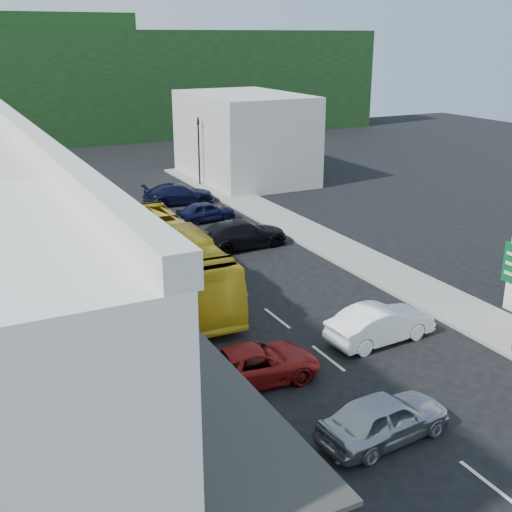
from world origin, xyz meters
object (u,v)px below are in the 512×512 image
at_px(car_silver, 384,419).
at_px(traffic_signal, 199,152).
at_px(car_white, 380,325).
at_px(pedestrian_left, 138,366).
at_px(bus, 170,262).
at_px(car_red, 255,362).

bearing_deg(car_silver, traffic_signal, -18.04).
relative_size(car_white, pedestrian_left, 2.59).
bearing_deg(traffic_signal, car_silver, 88.55).
xyz_separation_m(bus, car_white, (5.68, -8.42, -0.85)).
bearing_deg(car_silver, pedestrian_left, 39.45).
xyz_separation_m(car_red, traffic_signal, (9.77, 29.31, 2.02)).
relative_size(car_white, traffic_signal, 0.81).
height_order(car_red, traffic_signal, traffic_signal).
bearing_deg(bus, car_silver, -80.39).
relative_size(bus, car_silver, 2.64).
distance_m(bus, traffic_signal, 22.57).
relative_size(car_white, car_red, 0.96).
height_order(car_white, car_red, same).
bearing_deg(car_red, car_silver, -153.79).
relative_size(bus, traffic_signal, 2.14).
bearing_deg(car_red, pedestrian_left, 79.80).
bearing_deg(traffic_signal, pedestrian_left, 75.83).
height_order(bus, car_white, bus).
relative_size(car_silver, pedestrian_left, 2.59).
bearing_deg(bus, car_red, -88.34).
height_order(bus, car_silver, bus).
relative_size(bus, pedestrian_left, 6.82).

